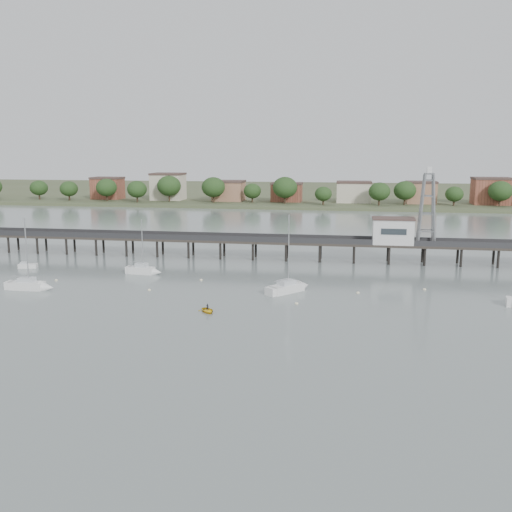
{
  "coord_description": "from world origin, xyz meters",
  "views": [
    {
      "loc": [
        15.99,
        -57.35,
        22.84
      ],
      "look_at": [
        -0.19,
        42.0,
        4.0
      ],
      "focal_mm": 40.0,
      "sensor_mm": 36.0,
      "label": 1
    }
  ],
  "objects": [
    {
      "name": "pier_building",
      "position": [
        25.0,
        60.0,
        6.67
      ],
      "size": [
        8.4,
        5.4,
        5.3
      ],
      "color": "silver",
      "rests_on": "ground"
    },
    {
      "name": "dinghy_occupant",
      "position": [
        -3.47,
        19.04,
        0.0
      ],
      "size": [
        0.52,
        1.03,
        0.23
      ],
      "primitive_type": "imported",
      "rotation": [
        0.0,
        0.0,
        2.97
      ],
      "color": "black",
      "rests_on": "ground"
    },
    {
      "name": "ground_plane",
      "position": [
        0.0,
        0.0,
        0.0
      ],
      "size": [
        500.0,
        500.0,
        0.0
      ],
      "primitive_type": "plane",
      "color": "slate",
      "rests_on": "ground"
    },
    {
      "name": "white_tender",
      "position": [
        -45.84,
        43.34,
        0.42
      ],
      "size": [
        3.72,
        2.17,
        1.36
      ],
      "rotation": [
        0.0,
        0.0,
        0.22
      ],
      "color": "white",
      "rests_on": "ground"
    },
    {
      "name": "yellow_dinghy",
      "position": [
        -3.47,
        19.04,
        0.0
      ],
      "size": [
        2.17,
        1.71,
        3.04
      ],
      "primitive_type": "imported",
      "rotation": [
        0.0,
        0.0,
        0.58
      ],
      "color": "gold",
      "rests_on": "ground"
    },
    {
      "name": "lattice_tower",
      "position": [
        31.5,
        60.0,
        11.1
      ],
      "size": [
        3.2,
        3.2,
        15.5
      ],
      "color": "slate",
      "rests_on": "ground"
    },
    {
      "name": "sailboat_b",
      "position": [
        -20.96,
        41.77,
        0.66
      ],
      "size": [
        6.5,
        2.43,
        10.69
      ],
      "rotation": [
        0.0,
        0.0,
        -0.09
      ],
      "color": "white",
      "rests_on": "ground"
    },
    {
      "name": "far_shore",
      "position": [
        0.36,
        239.58,
        0.95
      ],
      "size": [
        500.0,
        170.0,
        10.4
      ],
      "color": "#475133",
      "rests_on": "ground"
    },
    {
      "name": "sailboat_a",
      "position": [
        -35.13,
        27.22,
        0.65
      ],
      "size": [
        7.55,
        2.23,
        12.52
      ],
      "rotation": [
        0.0,
        0.0,
        0.0
      ],
      "color": "white",
      "rests_on": "ground"
    },
    {
      "name": "mooring_buoys",
      "position": [
        5.81,
        31.34,
        0.08
      ],
      "size": [
        80.8,
        17.83,
        0.39
      ],
      "color": "#FBF1C3",
      "rests_on": "ground"
    },
    {
      "name": "sailboat_c",
      "position": [
        7.24,
        33.18,
        0.64
      ],
      "size": [
        7.05,
        7.64,
        13.34
      ],
      "rotation": [
        0.0,
        0.0,
        0.86
      ],
      "color": "white",
      "rests_on": "ground"
    },
    {
      "name": "pier",
      "position": [
        0.0,
        60.0,
        3.79
      ],
      "size": [
        150.0,
        5.0,
        5.5
      ],
      "color": "#2D2823",
      "rests_on": "ground"
    }
  ]
}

